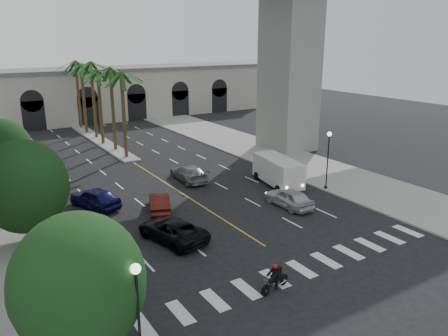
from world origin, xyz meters
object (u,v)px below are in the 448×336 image
(traffic_signal_near, at_px, (120,298))
(car_a, at_px, (289,198))
(cargo_van, at_px, (278,171))
(lamp_post_left_far, at_px, (36,173))
(car_c, at_px, (172,230))
(lamp_post_left_near, at_px, (138,315))
(lamp_post_right, at_px, (328,155))
(pedestrian_a, at_px, (74,298))
(motorcycle_rider, at_px, (276,278))
(pedestrian_b, at_px, (46,249))
(car_e, at_px, (95,198))
(car_b, at_px, (159,202))
(traffic_signal_far, at_px, (93,260))
(car_d, at_px, (189,173))

(traffic_signal_near, bearing_deg, car_a, 27.91)
(cargo_van, bearing_deg, lamp_post_left_far, 176.79)
(traffic_signal_near, bearing_deg, car_c, 52.76)
(lamp_post_left_near, xyz_separation_m, lamp_post_left_far, (0.00, 21.00, 0.00))
(lamp_post_right, distance_m, cargo_van, 4.73)
(pedestrian_a, bearing_deg, motorcycle_rider, -46.53)
(car_a, bearing_deg, traffic_signal_near, 26.65)
(motorcycle_rider, xyz_separation_m, pedestrian_b, (-9.87, 9.73, 0.22))
(lamp_post_right, xyz_separation_m, car_e, (-18.83, 6.82, -2.40))
(lamp_post_left_near, height_order, car_c, lamp_post_left_near)
(lamp_post_left_near, xyz_separation_m, lamp_post_right, (22.80, 13.00, 0.00))
(car_c, relative_size, car_e, 1.13)
(cargo_van, bearing_deg, car_b, -170.27)
(lamp_post_left_near, relative_size, car_e, 1.11)
(traffic_signal_near, height_order, cargo_van, traffic_signal_near)
(car_b, bearing_deg, car_a, 173.37)
(traffic_signal_far, relative_size, pedestrian_a, 1.94)
(car_d, bearing_deg, car_e, 15.62)
(traffic_signal_near, height_order, car_b, traffic_signal_near)
(pedestrian_b, bearing_deg, lamp_post_left_far, 88.85)
(car_a, relative_size, cargo_van, 0.72)
(car_e, bearing_deg, car_a, 127.92)
(traffic_signal_far, bearing_deg, car_b, 51.17)
(car_c, distance_m, pedestrian_a, 9.35)
(lamp_post_left_near, distance_m, traffic_signal_far, 6.54)
(car_e, xyz_separation_m, cargo_van, (15.96, -3.51, 0.61))
(car_d, distance_m, pedestrian_a, 21.86)
(traffic_signal_far, relative_size, car_b, 0.84)
(car_c, height_order, pedestrian_b, pedestrian_b)
(traffic_signal_near, xyz_separation_m, traffic_signal_far, (0.00, 4.00, 0.00))
(traffic_signal_near, xyz_separation_m, car_d, (13.51, 19.49, -1.75))
(lamp_post_right, xyz_separation_m, traffic_signal_far, (-22.70, -6.50, -0.71))
(lamp_post_right, xyz_separation_m, traffic_signal_near, (-22.70, -10.50, -0.71))
(lamp_post_right, bearing_deg, pedestrian_a, -163.34)
(car_a, height_order, cargo_van, cargo_van)
(car_b, height_order, car_d, car_d)
(car_d, xyz_separation_m, pedestrian_b, (-14.78, -9.67, 0.17))
(motorcycle_rider, height_order, cargo_van, cargo_van)
(car_c, bearing_deg, lamp_post_right, 173.03)
(lamp_post_right, relative_size, car_d, 1.02)
(pedestrian_b, bearing_deg, traffic_signal_far, -71.16)
(car_b, relative_size, car_d, 0.83)
(cargo_van, distance_m, pedestrian_b, 21.48)
(lamp_post_left_far, bearing_deg, car_a, -28.49)
(motorcycle_rider, bearing_deg, lamp_post_left_far, 102.23)
(cargo_van, bearing_deg, lamp_post_left_near, -130.68)
(motorcycle_rider, xyz_separation_m, car_b, (-0.66, 13.78, -0.00))
(car_d, distance_m, cargo_van, 8.53)
(traffic_signal_far, bearing_deg, lamp_post_right, 15.98)
(motorcycle_rider, distance_m, car_c, 8.73)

